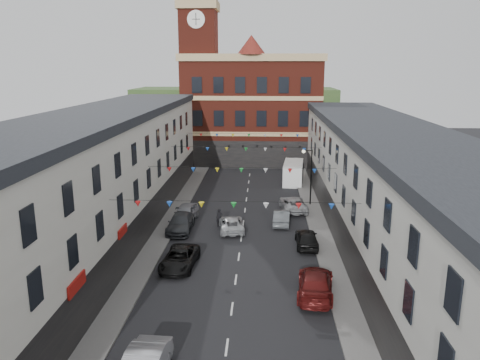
% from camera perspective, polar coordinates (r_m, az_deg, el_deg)
% --- Properties ---
extents(ground, '(160.00, 160.00, 0.00)m').
position_cam_1_polar(ground, '(36.60, -0.14, -9.33)').
color(ground, black).
rests_on(ground, ground).
extents(pavement_left, '(1.80, 64.00, 0.15)m').
position_cam_1_polar(pavement_left, '(39.34, -10.17, -7.75)').
color(pavement_left, '#605E5B').
rests_on(pavement_left, ground).
extents(pavement_right, '(1.80, 64.00, 0.15)m').
position_cam_1_polar(pavement_right, '(38.72, 10.37, -8.12)').
color(pavement_right, '#605E5B').
rests_on(pavement_right, ground).
extents(terrace_left, '(8.40, 56.00, 10.70)m').
position_cam_1_polar(terrace_left, '(38.26, -17.98, -0.54)').
color(terrace_left, beige).
rests_on(terrace_left, ground).
extents(terrace_right, '(8.40, 56.00, 9.70)m').
position_cam_1_polar(terrace_right, '(37.27, 18.34, -1.73)').
color(terrace_right, beige).
rests_on(terrace_right, ground).
extents(civic_building, '(20.60, 13.30, 18.50)m').
position_cam_1_polar(civic_building, '(71.87, 1.46, 8.76)').
color(civic_building, maroon).
rests_on(civic_building, ground).
extents(clock_tower, '(5.60, 5.60, 30.00)m').
position_cam_1_polar(clock_tower, '(69.26, -4.98, 14.16)').
color(clock_tower, maroon).
rests_on(clock_tower, ground).
extents(distant_hill, '(40.00, 14.00, 10.00)m').
position_cam_1_polar(distant_hill, '(96.26, -0.59, 8.14)').
color(distant_hill, '#2D4F25').
rests_on(distant_hill, ground).
extents(street_lamp, '(1.10, 0.36, 6.00)m').
position_cam_1_polar(street_lamp, '(48.99, 8.40, 1.28)').
color(street_lamp, black).
rests_on(street_lamp, ground).
extents(car_left_c, '(2.60, 5.06, 1.37)m').
position_cam_1_polar(car_left_c, '(34.84, -7.37, -9.46)').
color(car_left_c, black).
rests_on(car_left_c, ground).
extents(car_left_d, '(2.08, 5.10, 1.48)m').
position_cam_1_polar(car_left_d, '(42.18, -7.25, -5.19)').
color(car_left_d, '#3B3E42').
rests_on(car_left_d, ground).
extents(car_left_e, '(2.27, 4.82, 1.59)m').
position_cam_1_polar(car_left_e, '(44.63, -6.67, -4.04)').
color(car_left_e, '#9FA1A8').
rests_on(car_left_e, ground).
extents(car_right_c, '(2.86, 5.71, 1.59)m').
position_cam_1_polar(car_right_c, '(31.04, 9.18, -12.31)').
color(car_right_c, maroon).
rests_on(car_right_c, ground).
extents(car_right_d, '(1.74, 4.32, 1.47)m').
position_cam_1_polar(car_right_d, '(38.63, 8.13, -7.03)').
color(car_right_d, black).
rests_on(car_right_d, ground).
extents(car_right_e, '(1.80, 4.31, 1.39)m').
position_cam_1_polar(car_right_e, '(43.74, 5.13, -4.51)').
color(car_right_e, '#565A5E').
rests_on(car_right_e, ground).
extents(car_right_f, '(2.88, 5.42, 1.45)m').
position_cam_1_polar(car_right_f, '(47.82, 6.48, -2.91)').
color(car_right_f, '#A6A7AA').
rests_on(car_right_f, ground).
extents(moving_car, '(2.70, 4.81, 1.27)m').
position_cam_1_polar(moving_car, '(41.92, -1.08, -5.36)').
color(moving_car, '#B0B3B7').
rests_on(moving_car, ground).
extents(white_van, '(2.89, 6.15, 2.63)m').
position_cam_1_polar(white_van, '(59.13, 6.51, 0.91)').
color(white_van, white).
rests_on(white_van, ground).
extents(pedestrian, '(0.66, 0.49, 1.68)m').
position_cam_1_polar(pedestrian, '(42.89, -2.52, -4.63)').
color(pedestrian, black).
rests_on(pedestrian, ground).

